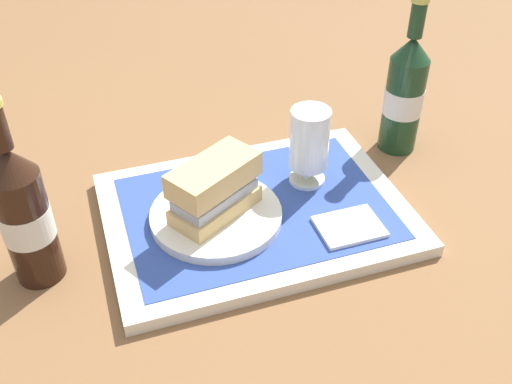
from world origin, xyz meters
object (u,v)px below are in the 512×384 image
Objects in this scene: sandwich at (216,187)px; beer_glass at (309,144)px; plate at (216,215)px; beer_bottle at (405,93)px; second_bottle at (24,214)px.

beer_glass is (0.16, 0.04, 0.01)m from sandwich.
beer_bottle reaches higher than plate.
sandwich is 0.16m from beer_glass.
plate is 0.71× the size of second_bottle.
sandwich is (0.00, 0.00, 0.05)m from plate.
plate is at bearing 1.88° from second_bottle.
beer_bottle reaches higher than sandwich.
plate is at bearing -162.45° from beer_bottle.
plate is 0.26m from second_bottle.
beer_glass is (0.16, 0.04, 0.06)m from plate.
sandwich is 0.25m from second_bottle.
sandwich is at bearing 2.25° from second_bottle.
second_bottle is at bearing -178.12° from plate.
second_bottle is (-0.41, -0.05, 0.02)m from beer_glass.
second_bottle reaches higher than plate.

